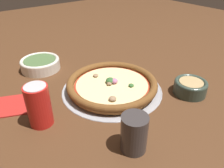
# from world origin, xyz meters

# --- Properties ---
(ground_plane) EXTENTS (3.00, 3.00, 0.00)m
(ground_plane) POSITION_xyz_m (0.00, 0.00, 0.00)
(ground_plane) COLOR #4C2D19
(pizza_tray) EXTENTS (0.35, 0.35, 0.01)m
(pizza_tray) POSITION_xyz_m (0.00, 0.00, 0.00)
(pizza_tray) COLOR #9E9EA3
(pizza_tray) RESTS_ON ground_plane
(pizza) EXTENTS (0.32, 0.32, 0.04)m
(pizza) POSITION_xyz_m (0.00, 0.00, 0.02)
(pizza) COLOR #A86B33
(pizza) RESTS_ON pizza_tray
(bowl_near) EXTENTS (0.11, 0.11, 0.05)m
(bowl_near) POSITION_xyz_m (-0.20, 0.18, 0.03)
(bowl_near) COLOR #334238
(bowl_near) RESTS_ON ground_plane
(bowl_far) EXTENTS (0.16, 0.16, 0.05)m
(bowl_far) POSITION_xyz_m (0.14, -0.31, 0.03)
(bowl_far) COLOR silver
(bowl_far) RESTS_ON ground_plane
(drinking_cup) EXTENTS (0.07, 0.07, 0.10)m
(drinking_cup) POSITION_xyz_m (0.12, 0.25, 0.05)
(drinking_cup) COLOR #383333
(drinking_cup) RESTS_ON ground_plane
(napkin) EXTENTS (0.19, 0.17, 0.01)m
(napkin) POSITION_xyz_m (0.30, -0.11, 0.00)
(napkin) COLOR #B2231E
(napkin) RESTS_ON ground_plane
(fork) EXTENTS (0.05, 0.17, 0.00)m
(fork) POSITION_xyz_m (0.26, -0.12, 0.00)
(fork) COLOR #B7B7BC
(fork) RESTS_ON ground_plane
(beverage_can) EXTENTS (0.07, 0.07, 0.12)m
(beverage_can) POSITION_xyz_m (0.27, 0.02, 0.06)
(beverage_can) COLOR red
(beverage_can) RESTS_ON ground_plane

